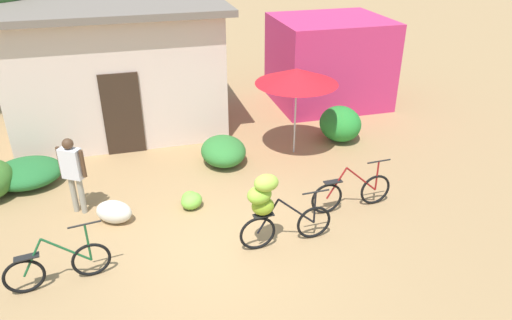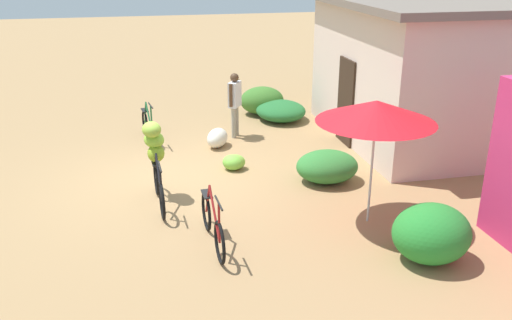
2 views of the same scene
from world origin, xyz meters
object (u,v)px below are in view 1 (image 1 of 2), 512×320
object	(u,v)px
bicycle_near_pile	(270,204)
produce_sack	(114,212)
shop_pink	(329,61)
bicycle_center_loaded	(352,193)
market_umbrella	(297,76)
building_low	(118,68)
banana_pile_on_ground	(191,200)
person_vendor	(73,168)
bicycle_leftmost	(58,266)

from	to	relation	value
bicycle_near_pile	produce_sack	bearing A→B (deg)	149.82
shop_pink	bicycle_center_loaded	world-z (taller)	shop_pink
market_umbrella	bicycle_center_loaded	xyz separation A→B (m)	(0.24, -2.69, -1.57)
building_low	market_umbrella	world-z (taller)	building_low
building_low	shop_pink	xyz separation A→B (m)	(6.12, 0.47, -0.40)
market_umbrella	produce_sack	bearing A→B (deg)	-155.90
market_umbrella	bicycle_center_loaded	world-z (taller)	market_umbrella
banana_pile_on_ground	person_vendor	distance (m)	2.31
shop_pink	person_vendor	xyz separation A→B (m)	(-7.11, -4.48, -0.31)
market_umbrella	banana_pile_on_ground	distance (m)	3.78
market_umbrella	building_low	bearing A→B (deg)	146.28
market_umbrella	bicycle_center_loaded	distance (m)	3.12
bicycle_leftmost	person_vendor	distance (m)	2.18
bicycle_leftmost	person_vendor	size ratio (longest dim) A/B	1.01
banana_pile_on_ground	bicycle_near_pile	bearing A→B (deg)	-55.36
bicycle_near_pile	bicycle_center_loaded	size ratio (longest dim) A/B	0.99
bicycle_center_loaded	person_vendor	distance (m)	5.37
market_umbrella	person_vendor	size ratio (longest dim) A/B	1.33
shop_pink	bicycle_center_loaded	size ratio (longest dim) A/B	1.86
market_umbrella	banana_pile_on_ground	world-z (taller)	market_umbrella
shop_pink	banana_pile_on_ground	xyz separation A→B (m)	(-4.98, -4.90, -1.11)
building_low	shop_pink	bearing A→B (deg)	4.41
market_umbrella	banana_pile_on_ground	bearing A→B (deg)	-147.40
shop_pink	produce_sack	size ratio (longest dim) A/B	4.57
building_low	person_vendor	distance (m)	4.19
market_umbrella	produce_sack	world-z (taller)	market_umbrella
banana_pile_on_ground	market_umbrella	bearing A→B (deg)	32.60
market_umbrella	banana_pile_on_ground	size ratio (longest dim) A/B	3.57
building_low	bicycle_leftmost	bearing A→B (deg)	-100.97
shop_pink	market_umbrella	size ratio (longest dim) A/B	1.52
bicycle_near_pile	market_umbrella	bearing A→B (deg)	63.90
bicycle_center_loaded	person_vendor	world-z (taller)	person_vendor
market_umbrella	person_vendor	xyz separation A→B (m)	(-4.94, -1.37, -0.97)
bicycle_center_loaded	bicycle_near_pile	bearing A→B (deg)	-158.77
market_umbrella	person_vendor	bearing A→B (deg)	-164.45
bicycle_leftmost	building_low	bearing A→B (deg)	79.03
bicycle_leftmost	bicycle_near_pile	bearing A→B (deg)	0.42
shop_pink	bicycle_leftmost	world-z (taller)	shop_pink
bicycle_near_pile	person_vendor	size ratio (longest dim) A/B	1.08
building_low	produce_sack	size ratio (longest dim) A/B	8.02
building_low	bicycle_near_pile	distance (m)	6.52
banana_pile_on_ground	produce_sack	distance (m)	1.48
bicycle_leftmost	bicycle_near_pile	size ratio (longest dim) A/B	0.93
bicycle_near_pile	produce_sack	size ratio (longest dim) A/B	2.44
shop_pink	building_low	bearing A→B (deg)	-175.59
shop_pink	market_umbrella	world-z (taller)	shop_pink
banana_pile_on_ground	bicycle_center_loaded	bearing A→B (deg)	-16.23
banana_pile_on_ground	building_low	bearing A→B (deg)	104.40
market_umbrella	person_vendor	world-z (taller)	market_umbrella
bicycle_leftmost	bicycle_near_pile	world-z (taller)	bicycle_near_pile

